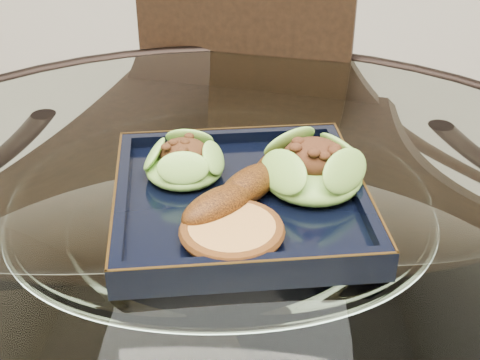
{
  "coord_description": "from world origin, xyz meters",
  "views": [
    {
      "loc": [
        0.05,
        -0.57,
        1.18
      ],
      "look_at": [
        0.02,
        0.05,
        0.8
      ],
      "focal_mm": 50.0,
      "sensor_mm": 36.0,
      "label": 1
    }
  ],
  "objects": [
    {
      "name": "crumb_patty",
      "position": [
        0.01,
        -0.03,
        0.79
      ],
      "size": [
        0.11,
        0.11,
        0.02
      ],
      "primitive_type": "cylinder",
      "rotation": [
        0.0,
        0.0,
        -0.19
      ],
      "color": "#BC7E3E",
      "rests_on": "navy_plate"
    },
    {
      "name": "navy_plate",
      "position": [
        0.02,
        0.05,
        0.77
      ],
      "size": [
        0.31,
        0.31,
        0.02
      ],
      "primitive_type": "cube",
      "rotation": [
        0.0,
        0.0,
        0.16
      ],
      "color": "black",
      "rests_on": "dining_table"
    },
    {
      "name": "lettuce_wrap_left",
      "position": [
        -0.05,
        0.08,
        0.8
      ],
      "size": [
        0.12,
        0.12,
        0.03
      ],
      "primitive_type": "ellipsoid",
      "rotation": [
        0.0,
        0.0,
        -0.41
      ],
      "color": "#548E29",
      "rests_on": "navy_plate"
    },
    {
      "name": "lettuce_wrap_right",
      "position": [
        0.1,
        0.07,
        0.8
      ],
      "size": [
        0.14,
        0.14,
        0.04
      ],
      "primitive_type": "ellipsoid",
      "rotation": [
        0.0,
        0.0,
        0.32
      ],
      "color": "#528C28",
      "rests_on": "navy_plate"
    },
    {
      "name": "roasted_plantain",
      "position": [
        0.03,
        0.04,
        0.8
      ],
      "size": [
        0.14,
        0.17,
        0.03
      ],
      "primitive_type": "ellipsoid",
      "rotation": [
        0.0,
        0.0,
        0.96
      ],
      "color": "#5B2C09",
      "rests_on": "navy_plate"
    },
    {
      "name": "dining_table",
      "position": [
        -0.0,
        -0.0,
        0.6
      ],
      "size": [
        1.13,
        1.13,
        0.77
      ],
      "color": "white",
      "rests_on": "ground"
    },
    {
      "name": "dining_chair",
      "position": [
        -0.03,
        0.44,
        0.51
      ],
      "size": [
        0.46,
        0.46,
        0.91
      ],
      "rotation": [
        0.0,
        0.0,
        -0.18
      ],
      "color": "black",
      "rests_on": "ground"
    }
  ]
}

